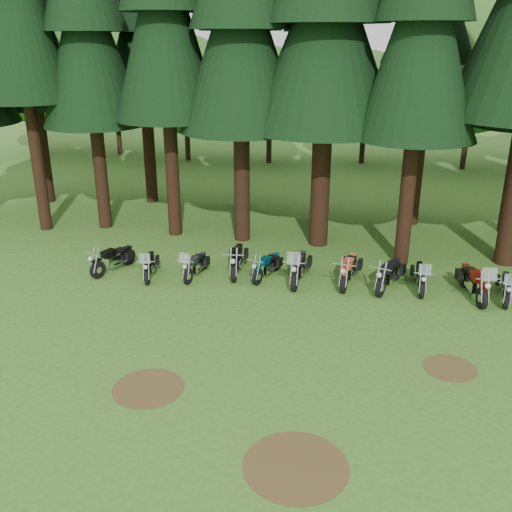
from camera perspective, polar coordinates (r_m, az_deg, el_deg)
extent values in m
plane|color=#356720|center=(15.78, 2.38, -10.32)|extent=(120.00, 120.00, 0.00)
cylinder|color=#311C10|center=(26.95, -21.10, 9.42)|extent=(0.52, 0.52, 6.77)
cylinder|color=#311C10|center=(26.55, -15.32, 8.54)|extent=(0.58, 0.58, 5.53)
cone|color=black|center=(25.98, -16.51, 19.99)|extent=(4.32, 4.32, 6.91)
cylinder|color=#311C10|center=(24.85, -8.39, 8.77)|extent=(0.58, 0.58, 5.99)
cone|color=black|center=(24.30, -9.16, 22.10)|extent=(4.32, 4.32, 7.49)
cylinder|color=#311C10|center=(23.94, -1.43, 8.00)|extent=(0.66, 0.66, 5.57)
cone|color=black|center=(23.31, -1.55, 20.87)|extent=(4.95, 4.95, 6.96)
cylinder|color=#311C10|center=(23.46, 6.49, 7.76)|extent=(0.77, 0.77, 5.70)
cone|color=black|center=(22.83, 7.09, 21.20)|extent=(5.81, 5.81, 7.12)
cylinder|color=#311C10|center=(22.03, 14.91, 6.32)|extent=(0.55, 0.55, 5.71)
cone|color=black|center=(21.36, 16.37, 20.62)|extent=(4.15, 4.15, 7.14)
cylinder|color=#311C10|center=(31.84, -20.64, 10.26)|extent=(0.67, 0.67, 5.87)
cone|color=black|center=(31.40, -22.03, 20.34)|extent=(5.00, 5.00, 7.33)
cylinder|color=#311C10|center=(30.38, -10.63, 10.44)|extent=(0.60, 0.60, 5.53)
cone|color=black|center=(29.88, -11.36, 20.46)|extent=(4.52, 4.52, 6.91)
cylinder|color=#311C10|center=(28.96, -1.46, 10.31)|extent=(0.65, 0.65, 5.55)
cone|color=black|center=(28.44, -1.56, 20.90)|extent=(4.85, 4.85, 6.94)
cylinder|color=#311C10|center=(26.91, 6.28, 9.31)|extent=(0.58, 0.58, 5.52)
cone|color=black|center=(26.35, 6.77, 20.64)|extent=(4.35, 4.35, 6.90)
cylinder|color=#311C10|center=(27.26, 15.65, 7.92)|extent=(0.66, 0.66, 4.70)
cone|color=black|center=(26.65, 16.64, 17.36)|extent=(4.94, 4.94, 5.87)
cone|color=black|center=(26.65, 17.31, 23.29)|extent=(3.95, 3.95, 4.96)
cylinder|color=#311C10|center=(46.38, -20.87, 11.69)|extent=(0.36, 0.36, 3.33)
sphere|color=#2D5D1E|center=(45.96, -21.61, 17.14)|extent=(7.78, 7.78, 7.78)
sphere|color=#2D5D1E|center=(44.54, -20.60, 16.17)|extent=(5.55, 5.55, 5.55)
cylinder|color=#311C10|center=(43.90, -13.58, 11.98)|extent=(0.36, 0.36, 3.29)
sphere|color=#2D5D1E|center=(43.45, -14.10, 17.69)|extent=(7.69, 7.69, 7.69)
sphere|color=#2D5D1E|center=(42.16, -12.84, 16.65)|extent=(5.49, 5.49, 5.49)
cylinder|color=#311C10|center=(40.94, -6.88, 11.42)|extent=(0.36, 0.36, 2.80)
sphere|color=#2D5D1E|center=(40.48, -7.12, 16.63)|extent=(6.53, 6.53, 6.53)
sphere|color=#2D5D1E|center=(39.49, -5.82, 15.62)|extent=(4.67, 4.67, 4.67)
cylinder|color=#311C10|center=(39.86, 1.31, 11.12)|extent=(0.36, 0.36, 2.55)
sphere|color=#2D5D1E|center=(39.41, 1.35, 15.99)|extent=(5.95, 5.95, 5.95)
sphere|color=#2D5D1E|center=(38.63, 2.69, 14.98)|extent=(4.25, 4.25, 4.25)
cylinder|color=#311C10|center=(40.41, 10.60, 10.85)|extent=(0.36, 0.36, 2.47)
sphere|color=#2D5D1E|center=(39.97, 10.93, 15.49)|extent=(5.76, 5.76, 5.76)
sphere|color=#2D5D1E|center=(39.37, 12.32, 14.47)|extent=(4.12, 4.12, 4.12)
cylinder|color=#311C10|center=(40.21, 20.22, 10.64)|extent=(0.36, 0.36, 3.52)
sphere|color=#2D5D1E|center=(39.73, 21.11, 17.28)|extent=(8.21, 8.21, 8.21)
sphere|color=#2D5D1E|center=(39.08, 23.25, 15.74)|extent=(5.87, 5.87, 5.87)
cylinder|color=#4C3D1E|center=(14.88, -10.72, -12.85)|extent=(1.80, 1.80, 0.01)
cylinder|color=#4C3D1E|center=(16.25, 18.83, -10.55)|extent=(1.40, 1.40, 0.01)
cylinder|color=#4C3D1E|center=(12.47, 4.00, -20.23)|extent=(2.20, 2.20, 0.01)
cylinder|color=black|center=(21.40, -15.55, -1.33)|extent=(0.37, 0.66, 0.65)
cylinder|color=black|center=(22.36, -12.67, -0.08)|extent=(0.37, 0.66, 0.65)
cube|color=silver|center=(21.87, -14.01, -0.44)|extent=(0.51, 0.75, 0.34)
cube|color=black|center=(21.60, -14.52, 0.25)|extent=(0.47, 0.61, 0.24)
cube|color=black|center=(21.90, -13.65, 0.52)|extent=(0.47, 0.61, 0.12)
cylinder|color=black|center=(20.47, -10.83, -2.05)|extent=(0.27, 0.60, 0.59)
cylinder|color=black|center=(21.74, -10.39, -0.61)|extent=(0.27, 0.60, 0.59)
cube|color=silver|center=(21.11, -10.60, -1.06)|extent=(0.40, 0.67, 0.31)
cube|color=black|center=(20.81, -10.73, -0.45)|extent=(0.39, 0.55, 0.22)
cube|color=black|center=(21.20, -10.59, -0.13)|extent=(0.39, 0.55, 0.11)
cube|color=silver|center=(19.92, -11.08, -0.25)|extent=(0.39, 0.21, 0.35)
cylinder|color=black|center=(20.30, -6.81, -2.02)|extent=(0.18, 0.60, 0.59)
cylinder|color=black|center=(21.47, -5.36, -0.64)|extent=(0.18, 0.60, 0.59)
cube|color=silver|center=(20.89, -6.03, -1.06)|extent=(0.30, 0.64, 0.30)
cube|color=#222228|center=(20.60, -6.28, -0.44)|extent=(0.31, 0.51, 0.21)
cube|color=black|center=(20.96, -5.84, -0.14)|extent=(0.31, 0.51, 0.11)
cube|color=silver|center=(19.78, -7.21, -0.20)|extent=(0.38, 0.15, 0.35)
cylinder|color=black|center=(20.32, -2.21, -1.68)|extent=(0.23, 0.71, 0.70)
cylinder|color=black|center=(21.83, -1.67, -0.01)|extent=(0.23, 0.71, 0.70)
cube|color=silver|center=(21.09, -1.92, -0.52)|extent=(0.38, 0.77, 0.36)
cube|color=black|center=(20.72, -2.01, 0.22)|extent=(0.38, 0.62, 0.26)
cube|color=black|center=(21.19, -1.85, 0.58)|extent=(0.38, 0.62, 0.13)
cylinder|color=black|center=(20.10, 0.15, -2.07)|extent=(0.30, 0.62, 0.61)
cylinder|color=black|center=(21.27, 1.97, -0.74)|extent=(0.30, 0.62, 0.61)
cube|color=silver|center=(20.69, 1.14, -1.13)|extent=(0.43, 0.69, 0.31)
cube|color=#044053|center=(20.39, 0.88, -0.47)|extent=(0.41, 0.56, 0.22)
cube|color=black|center=(20.75, 1.42, -0.18)|extent=(0.41, 0.56, 0.11)
cylinder|color=black|center=(19.64, 3.89, -2.53)|extent=(0.17, 0.72, 0.72)
cylinder|color=black|center=(21.17, 4.67, -0.75)|extent=(0.17, 0.72, 0.72)
cube|color=silver|center=(20.41, 4.33, -1.30)|extent=(0.33, 0.77, 0.37)
cube|color=black|center=(20.04, 4.24, -0.53)|extent=(0.34, 0.61, 0.26)
cube|color=black|center=(20.51, 4.47, -0.14)|extent=(0.34, 0.61, 0.13)
cube|color=silver|center=(18.97, 3.80, -0.25)|extent=(0.46, 0.15, 0.43)
cylinder|color=black|center=(19.69, 8.78, -2.70)|extent=(0.24, 0.72, 0.70)
cylinder|color=black|center=(21.19, 9.66, -0.99)|extent=(0.24, 0.72, 0.70)
cube|color=silver|center=(20.45, 9.28, -1.51)|extent=(0.40, 0.78, 0.36)
cube|color=red|center=(20.08, 9.21, -0.75)|extent=(0.40, 0.62, 0.26)
cube|color=black|center=(20.55, 9.47, -0.38)|extent=(0.40, 0.62, 0.13)
cylinder|color=black|center=(19.62, 12.37, -3.06)|extent=(0.37, 0.71, 0.70)
cylinder|color=black|center=(21.07, 13.83, -1.47)|extent=(0.37, 0.71, 0.70)
cube|color=silver|center=(20.35, 13.19, -1.94)|extent=(0.52, 0.79, 0.36)
cube|color=black|center=(19.99, 13.06, -1.17)|extent=(0.49, 0.65, 0.25)
cube|color=black|center=(20.44, 13.48, -0.84)|extent=(0.49, 0.65, 0.13)
cylinder|color=black|center=(19.88, 16.24, -3.24)|extent=(0.14, 0.62, 0.62)
cylinder|color=black|center=(21.20, 15.95, -1.65)|extent=(0.14, 0.62, 0.62)
cube|color=silver|center=(20.55, 16.10, -2.15)|extent=(0.27, 0.66, 0.32)
cube|color=black|center=(20.22, 16.24, -1.51)|extent=(0.29, 0.52, 0.22)
cube|color=black|center=(20.63, 16.14, -1.16)|extent=(0.29, 0.52, 0.11)
cube|color=silver|center=(19.30, 16.55, -1.33)|extent=(0.39, 0.12, 0.37)
cylinder|color=black|center=(19.75, 21.65, -3.94)|extent=(0.28, 0.73, 0.72)
cylinder|color=black|center=(21.19, 20.14, -2.03)|extent=(0.28, 0.73, 0.72)
cube|color=silver|center=(20.47, 20.86, -2.64)|extent=(0.44, 0.80, 0.37)
cube|color=maroon|center=(20.11, 21.23, -1.90)|extent=(0.43, 0.65, 0.26)
cube|color=black|center=(20.56, 20.76, -1.47)|extent=(0.43, 0.65, 0.13)
cube|color=silver|center=(19.11, 22.36, -1.72)|extent=(0.47, 0.22, 0.43)
cylinder|color=black|center=(20.07, 23.75, -4.04)|extent=(0.21, 0.62, 0.60)
cylinder|color=black|center=(21.37, 23.59, -2.50)|extent=(0.21, 0.62, 0.60)
cube|color=silver|center=(20.73, 23.70, -2.99)|extent=(0.34, 0.67, 0.31)
cube|color=black|center=(20.41, 23.86, -2.38)|extent=(0.34, 0.54, 0.22)
cube|color=black|center=(20.81, 23.79, -2.03)|extent=(0.34, 0.54, 0.11)
cube|color=silver|center=(19.50, 24.13, -2.20)|extent=(0.40, 0.17, 0.36)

